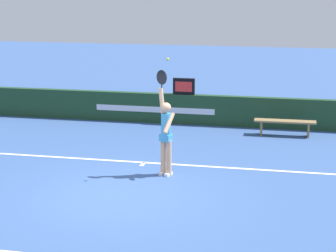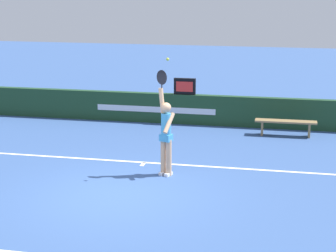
# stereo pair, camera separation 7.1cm
# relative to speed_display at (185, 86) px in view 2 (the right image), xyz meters

# --- Properties ---
(ground_plane) EXTENTS (60.00, 60.00, 0.00)m
(ground_plane) POSITION_rel_speed_display_xyz_m (-0.21, -6.77, -1.21)
(ground_plane) COLOR #34538B
(court_lines) EXTENTS (10.82, 5.58, 0.00)m
(court_lines) POSITION_rel_speed_display_xyz_m (-0.21, -7.08, -1.21)
(court_lines) COLOR white
(court_lines) RESTS_ON ground
(back_wall) EXTENTS (15.40, 0.25, 0.95)m
(back_wall) POSITION_rel_speed_display_xyz_m (-0.22, 0.00, -0.73)
(back_wall) COLOR #1C3D23
(back_wall) RESTS_ON ground
(speed_display) EXTENTS (0.69, 0.13, 0.51)m
(speed_display) POSITION_rel_speed_display_xyz_m (0.00, 0.00, 0.00)
(speed_display) COLOR black
(speed_display) RESTS_ON back_wall
(tennis_player) EXTENTS (0.46, 0.46, 2.50)m
(tennis_player) POSITION_rel_speed_display_xyz_m (0.53, -5.22, -0.17)
(tennis_player) COLOR tan
(tennis_player) RESTS_ON ground
(tennis_ball) EXTENTS (0.07, 0.07, 0.07)m
(tennis_ball) POSITION_rel_speed_display_xyz_m (0.60, -5.35, 1.55)
(tennis_ball) COLOR #D0E23A
(courtside_bench_near) EXTENTS (1.80, 0.38, 0.46)m
(courtside_bench_near) POSITION_rel_speed_display_xyz_m (3.20, -0.90, -0.85)
(courtside_bench_near) COLOR olive
(courtside_bench_near) RESTS_ON ground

